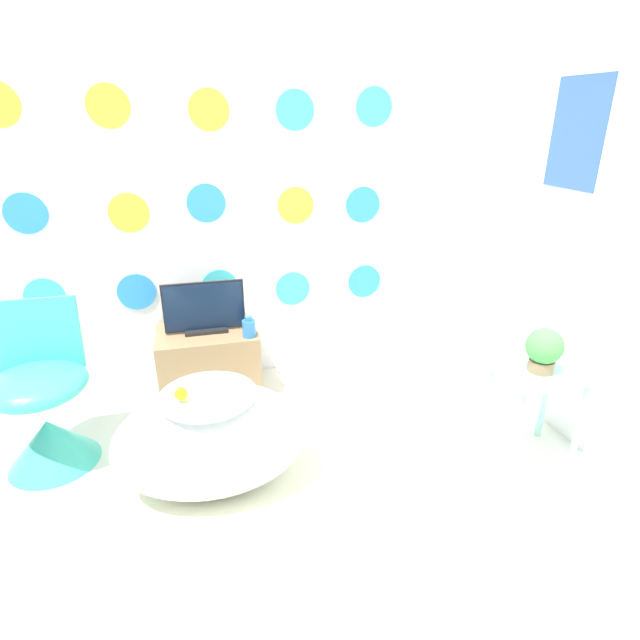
{
  "coord_description": "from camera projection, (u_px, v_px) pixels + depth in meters",
  "views": [
    {
      "loc": [
        -0.11,
        -1.09,
        1.64
      ],
      "look_at": [
        0.41,
        0.95,
        0.76
      ],
      "focal_mm": 28.0,
      "sensor_mm": 36.0,
      "label": 1
    }
  ],
  "objects": [
    {
      "name": "rubber_duck",
      "position": [
        181.0,
        393.0,
        2.1
      ],
      "size": [
        0.06,
        0.06,
        0.07
      ],
      "color": "yellow",
      "rests_on": "bathtub"
    },
    {
      "name": "potted_plant_left",
      "position": [
        544.0,
        349.0,
        2.36
      ],
      "size": [
        0.17,
        0.17,
        0.22
      ],
      "color": "#8C6B4C",
      "rests_on": "side_table"
    },
    {
      "name": "rug",
      "position": [
        230.0,
        497.0,
        2.3
      ],
      "size": [
        1.03,
        0.94,
        0.01
      ],
      "color": "silver",
      "rests_on": "ground_plane"
    },
    {
      "name": "bathtub",
      "position": [
        212.0,
        440.0,
        2.28
      ],
      "size": [
        0.88,
        0.53,
        0.51
      ],
      "color": "white",
      "rests_on": "ground_plane"
    },
    {
      "name": "side_table",
      "position": [
        536.0,
        390.0,
        2.45
      ],
      "size": [
        0.4,
        0.31,
        0.49
      ],
      "color": "#99E0D8",
      "rests_on": "ground_plane"
    },
    {
      "name": "tv_cabinet",
      "position": [
        209.0,
        363.0,
        3.09
      ],
      "size": [
        0.59,
        0.41,
        0.43
      ],
      "color": "#8E704C",
      "rests_on": "ground_plane"
    },
    {
      "name": "wall_right",
      "position": [
        588.0,
        188.0,
        2.43
      ],
      "size": [
        0.06,
        2.98,
        2.6
      ],
      "color": "white",
      "rests_on": "ground_plane"
    },
    {
      "name": "vase",
      "position": [
        249.0,
        328.0,
        2.92
      ],
      "size": [
        0.08,
        0.08,
        0.13
      ],
      "color": "#2D72B7",
      "rests_on": "tv_cabinet"
    },
    {
      "name": "wall_back_dotted",
      "position": [
        208.0,
        177.0,
        2.93
      ],
      "size": [
        4.51,
        0.05,
        2.6
      ],
      "color": "white",
      "rests_on": "ground_plane"
    },
    {
      "name": "tv",
      "position": [
        204.0,
        310.0,
        2.95
      ],
      "size": [
        0.47,
        0.12,
        0.31
      ],
      "color": "black",
      "rests_on": "tv_cabinet"
    },
    {
      "name": "chair",
      "position": [
        45.0,
        414.0,
        2.44
      ],
      "size": [
        0.46,
        0.46,
        0.82
      ],
      "color": "#38B2A3",
      "rests_on": "ground_plane"
    }
  ]
}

